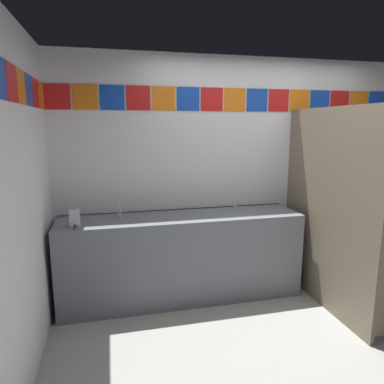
% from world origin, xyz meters
% --- Properties ---
extents(ground_plane, '(9.64, 9.64, 0.00)m').
position_xyz_m(ground_plane, '(0.00, 0.00, 0.00)').
color(ground_plane, '#9E9E99').
extents(wall_back, '(4.38, 0.09, 2.52)m').
position_xyz_m(wall_back, '(-0.00, 1.45, 1.27)').
color(wall_back, silver).
rests_on(wall_back, ground_plane).
extents(wall_side, '(0.09, 2.82, 2.52)m').
position_xyz_m(wall_side, '(-2.23, 0.00, 1.27)').
color(wall_side, silver).
rests_on(wall_side, ground_plane).
extents(vanity_counter, '(2.46, 0.57, 0.89)m').
position_xyz_m(vanity_counter, '(-0.91, 1.12, 0.45)').
color(vanity_counter, slate).
rests_on(vanity_counter, ground_plane).
extents(faucet_left, '(0.04, 0.10, 0.14)m').
position_xyz_m(faucet_left, '(-1.53, 1.21, 0.94)').
color(faucet_left, silver).
rests_on(faucet_left, vanity_counter).
extents(faucet_right, '(0.04, 0.10, 0.14)m').
position_xyz_m(faucet_right, '(-0.29, 1.21, 0.94)').
color(faucet_right, silver).
rests_on(faucet_right, vanity_counter).
extents(soap_dispenser, '(0.09, 0.09, 0.16)m').
position_xyz_m(soap_dispenser, '(-1.93, 0.96, 0.97)').
color(soap_dispenser, '#B7BABF').
rests_on(soap_dispenser, vanity_counter).
extents(stall_divider, '(0.92, 1.49, 1.97)m').
position_xyz_m(stall_divider, '(0.60, 0.40, 0.98)').
color(stall_divider, '#726651').
rests_on(stall_divider, ground_plane).
extents(toilet, '(0.39, 0.49, 0.74)m').
position_xyz_m(toilet, '(0.97, 1.01, 0.30)').
color(toilet, white).
rests_on(toilet, ground_plane).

